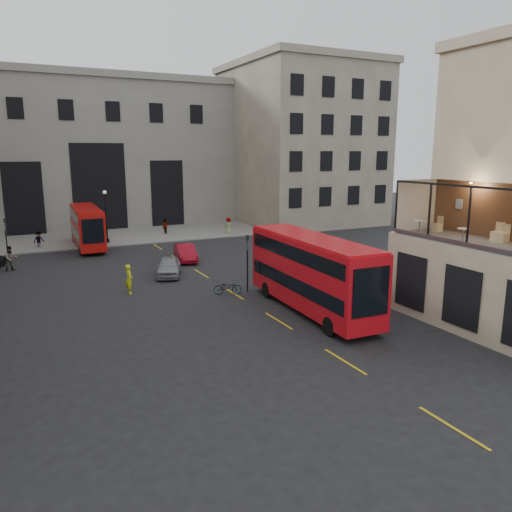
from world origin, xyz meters
name	(u,v)px	position (x,y,z in m)	size (l,w,h in m)	color
ground	(380,354)	(0.00, 0.00, 0.00)	(140.00, 140.00, 0.00)	black
host_frontage	(483,289)	(6.50, 0.00, 2.25)	(3.00, 11.00, 4.50)	#C5B694
cafe_floor	(488,244)	(6.50, 0.00, 4.55)	(3.00, 10.00, 0.10)	slate
gateway	(90,149)	(-5.00, 47.99, 9.39)	(35.00, 10.60, 18.00)	gray
building_right	(300,141)	(20.00, 39.97, 10.39)	(16.60, 18.60, 20.00)	#A8A087
pavement_far	(101,237)	(-6.00, 38.00, 0.06)	(40.00, 12.00, 0.12)	slate
traffic_light_near	(247,256)	(-1.00, 12.00, 2.42)	(0.16, 0.20, 3.80)	black
traffic_light_far	(6,235)	(-15.00, 28.00, 2.42)	(0.16, 0.20, 3.80)	black
street_lamp_b	(106,220)	(-6.00, 34.00, 2.39)	(0.36, 0.36, 5.33)	black
bus_near	(311,270)	(0.50, 6.68, 2.46)	(2.97, 11.06, 4.37)	red
bus_far	(87,225)	(-8.06, 32.76, 2.19)	(2.60, 9.84, 3.90)	red
car_a	(169,267)	(-4.37, 18.50, 0.70)	(1.65, 4.09, 1.39)	gray
car_b	(185,253)	(-1.59, 22.88, 0.70)	(1.49, 4.26, 1.40)	#9F091B
bicycle	(228,287)	(-2.41, 12.04, 0.47)	(0.62, 1.78, 0.94)	gray
cyclist	(129,279)	(-8.04, 15.08, 0.97)	(0.70, 0.46, 1.93)	#DFEF19
pedestrian_a	(11,258)	(-14.82, 25.55, 0.96)	(0.94, 0.73, 1.93)	gray
pedestrian_b	(39,240)	(-12.28, 34.45, 0.82)	(1.05, 0.61, 1.63)	gray
pedestrian_c	(165,227)	(0.73, 36.64, 0.87)	(1.02, 0.43, 1.74)	gray
pedestrian_d	(228,226)	(7.18, 33.94, 0.94)	(0.91, 0.59, 1.87)	gray
cafe_table_mid	(463,233)	(5.58, 0.74, 5.08)	(0.58, 0.58, 0.73)	beige
cafe_table_far	(420,225)	(5.71, 3.85, 5.10)	(0.60, 0.60, 0.75)	beige
cafe_chair_b	(503,237)	(7.33, -0.18, 4.88)	(0.47, 0.47, 0.93)	tan
cafe_chair_c	(497,236)	(7.36, 0.17, 4.90)	(0.53, 0.53, 0.98)	#D8B67C
cafe_chair_d	(438,227)	(7.13, 3.88, 4.87)	(0.44, 0.44, 0.88)	tan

